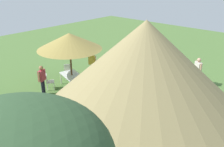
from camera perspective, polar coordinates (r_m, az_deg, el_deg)
The scene contains 16 objects.
ground_plane at distance 13.82m, azimuth 5.13°, elevation -4.20°, with size 36.00×36.00×0.00m, color #4E7135.
thatched_hut at distance 7.84m, azimuth 7.15°, elevation -3.77°, with size 6.16×6.16×4.93m.
shade_umbrella at distance 13.61m, azimuth -9.76°, elevation 7.34°, with size 3.52×3.52×3.15m.
patio_dining_table at distance 14.27m, azimuth -9.23°, elevation -0.59°, with size 1.70×1.28×0.74m.
patio_chair_near_hut at distance 14.29m, azimuth -14.36°, elevation -1.62°, with size 0.60×0.59×0.90m.
patio_chair_east_end at distance 13.16m, azimuth -8.38°, elevation -3.27°, with size 0.59×0.59×0.90m.
patio_chair_near_lawn at distance 14.36m, azimuth -4.04°, elevation -0.81°, with size 0.61×0.60×0.90m.
patio_chair_west_end at distance 15.51m, azimuth -10.07°, elevation 0.70°, with size 0.58×0.59×0.90m.
guest_beside_umbrella at distance 15.37m, azimuth -4.55°, elevation 2.66°, with size 0.58×0.30×1.65m.
guest_behind_table at distance 13.57m, azimuth -15.79°, elevation -0.91°, with size 0.38×0.54×1.65m.
standing_watcher at distance 14.97m, azimuth 19.13°, elevation 0.95°, with size 0.52×0.42×1.68m.
striped_lounge_chair at distance 13.58m, azimuth 16.78°, elevation -4.44°, with size 0.93×0.95×0.63m.
zebra_nearest_camera at distance 16.67m, azimuth 2.73°, elevation 4.52°, with size 1.75×1.79×1.59m.
zebra_by_umbrella at distance 13.51m, azimuth 3.08°, elevation -0.29°, with size 1.94×1.61×1.50m.
zebra_toward_hut at distance 15.32m, azimuth 10.16°, elevation 2.22°, with size 2.14×0.91×1.51m.
brick_patio_kerb at distance 17.77m, azimuth 5.79°, elevation 2.12°, with size 2.80×0.36×0.08m, color #915642.
Camera 1 is at (-7.29, 9.98, 6.18)m, focal length 39.74 mm.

